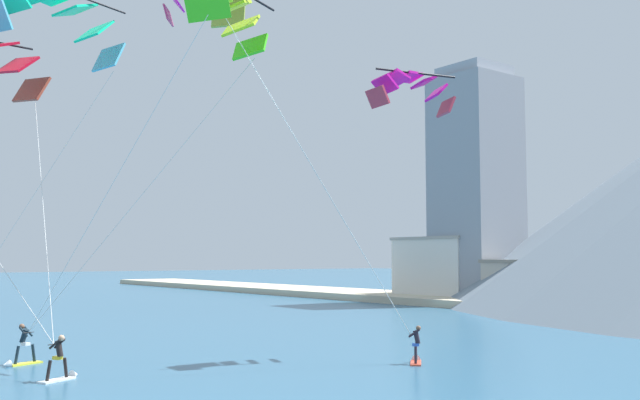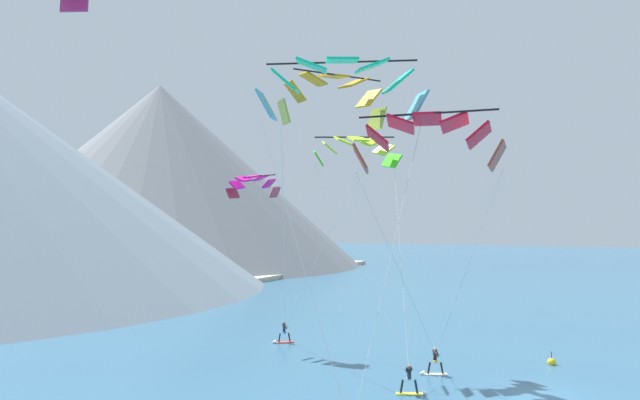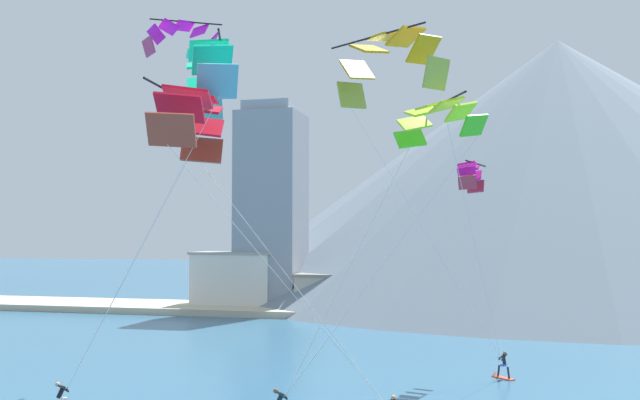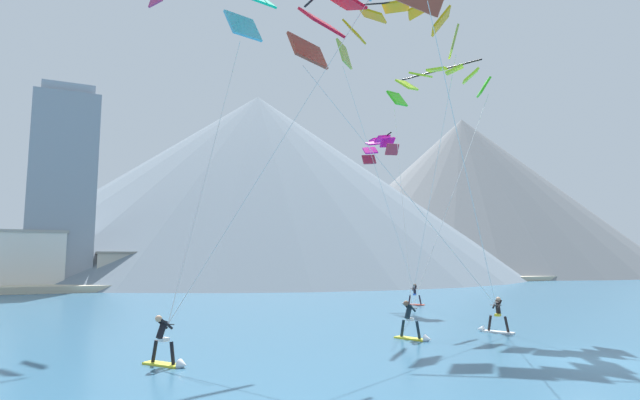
# 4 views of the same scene
# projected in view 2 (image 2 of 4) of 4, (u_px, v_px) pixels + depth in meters

# --- Properties ---
(ground_plane) EXTENTS (400.00, 400.00, 0.00)m
(ground_plane) POSITION_uv_depth(u_px,v_px,m) (538.00, 396.00, 33.89)
(ground_plane) COLOR #2D5B7A
(kitesurfer_near_trail) EXTENTS (1.51, 1.52, 1.67)m
(kitesurfer_near_trail) POSITION_uv_depth(u_px,v_px,m) (282.00, 337.00, 48.56)
(kitesurfer_near_trail) COLOR #E54C33
(kitesurfer_near_trail) RESTS_ON ground
(kitesurfer_mid_center) EXTENTS (1.14, 1.73, 1.73)m
(kitesurfer_mid_center) POSITION_uv_depth(u_px,v_px,m) (432.00, 367.00, 38.55)
(kitesurfer_mid_center) COLOR white
(kitesurfer_mid_center) RESTS_ON ground
(kitesurfer_far_left) EXTENTS (1.01, 1.77, 1.74)m
(kitesurfer_far_left) POSITION_uv_depth(u_px,v_px,m) (413.00, 385.00, 34.16)
(kitesurfer_far_left) COLOR yellow
(kitesurfer_far_left) RESTS_ON ground
(parafoil_kite_near_lead) EXTENTS (8.62, 8.40, 16.54)m
(parafoil_kite_near_lead) POSITION_uv_depth(u_px,v_px,m) (342.00, 81.00, 31.50)
(parafoil_kite_near_lead) COLOR #4AABC9
(parafoil_kite_near_trail) EXTENTS (9.03, 9.56, 17.96)m
(parafoil_kite_near_trail) POSITION_uv_depth(u_px,v_px,m) (333.00, 95.00, 41.04)
(parafoil_kite_near_trail) COLOR #91AB3C
(parafoil_kite_mid_center) EXTENTS (10.14, 7.58, 13.48)m
(parafoil_kite_mid_center) POSITION_uv_depth(u_px,v_px,m) (427.00, 137.00, 30.53)
(parafoil_kite_mid_center) COLOR #9B3928
(parafoil_kite_far_left) EXTENTS (8.99, 8.52, 14.13)m
(parafoil_kite_far_left) POSITION_uv_depth(u_px,v_px,m) (357.00, 149.00, 42.92)
(parafoil_kite_far_left) COLOR #3BCA19
(parafoil_kite_distant_high_outer) EXTENTS (1.71, 4.74, 1.85)m
(parafoil_kite_distant_high_outer) POSITION_uv_depth(u_px,v_px,m) (253.00, 184.00, 48.06)
(parafoil_kite_distant_high_outer) COLOR #AE2E41
(race_marker_buoy) EXTENTS (0.56, 0.56, 1.02)m
(race_marker_buoy) POSITION_uv_depth(u_px,v_px,m) (552.00, 362.00, 41.25)
(race_marker_buoy) COLOR yellow
(race_marker_buoy) RESTS_ON ground
(shore_building_harbour_front) EXTENTS (6.11, 5.38, 4.13)m
(shore_building_harbour_front) POSITION_uv_depth(u_px,v_px,m) (179.00, 271.00, 91.85)
(shore_building_harbour_front) COLOR #B7AD9E
(shore_building_harbour_front) RESTS_ON ground
(shore_building_quay_east) EXTENTS (6.91, 4.74, 3.83)m
(shore_building_quay_east) POSITION_uv_depth(u_px,v_px,m) (42.00, 290.00, 67.66)
(shore_building_quay_east) COLOR #A89E8E
(shore_building_quay_east) RESTS_ON ground
(mountain_peak_west_ridge) EXTENTS (85.32, 85.32, 38.41)m
(mountain_peak_west_ridge) POSITION_uv_depth(u_px,v_px,m) (159.00, 175.00, 132.66)
(mountain_peak_west_ridge) COLOR slate
(mountain_peak_west_ridge) RESTS_ON ground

